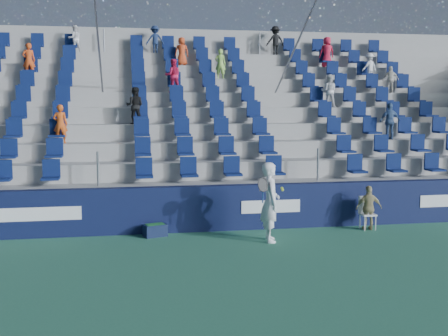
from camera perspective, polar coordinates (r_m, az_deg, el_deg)
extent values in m
plane|color=#327556|center=(11.97, 1.39, -9.69)|extent=(70.00, 70.00, 0.00)
cube|color=#10173D|center=(14.84, -1.00, -4.08)|extent=(24.00, 0.30, 1.20)
cube|color=white|center=(14.76, -20.50, -4.49)|extent=(3.20, 0.02, 0.34)
cube|color=white|center=(14.99, 4.79, -3.92)|extent=(1.60, 0.02, 0.34)
cube|color=#9B9B96|center=(15.40, -1.33, -3.69)|extent=(24.00, 0.85, 1.20)
cube|color=#9B9B96|center=(16.19, -1.78, -2.28)|extent=(24.00, 0.85, 1.70)
cube|color=#9B9B96|center=(16.99, -2.19, -1.00)|extent=(24.00, 0.85, 2.20)
cube|color=#9B9B96|center=(17.79, -2.57, 0.16)|extent=(24.00, 0.85, 2.70)
cube|color=#9B9B96|center=(18.60, -2.91, 1.22)|extent=(24.00, 0.85, 3.20)
cube|color=#9B9B96|center=(19.42, -3.22, 2.19)|extent=(24.00, 0.85, 3.70)
cube|color=#9B9B96|center=(20.25, -3.51, 3.08)|extent=(24.00, 0.85, 4.20)
cube|color=#9B9B96|center=(21.08, -3.78, 3.90)|extent=(24.00, 0.85, 4.70)
cube|color=#9B9B96|center=(21.91, -4.02, 4.66)|extent=(24.00, 0.85, 5.20)
cube|color=#9B9B96|center=(22.57, -4.21, 5.99)|extent=(24.00, 0.50, 6.20)
cube|color=#0C1A49|center=(15.26, -1.34, -0.17)|extent=(16.05, 0.50, 0.70)
cube|color=#0C1A49|center=(16.05, -1.80, 1.96)|extent=(16.05, 0.50, 0.70)
cube|color=#0C1A49|center=(16.85, -2.22, 3.89)|extent=(16.05, 0.50, 0.70)
cube|color=#0C1A49|center=(17.68, -2.60, 5.64)|extent=(16.05, 0.50, 0.70)
cube|color=#0C1A49|center=(18.52, -2.95, 7.23)|extent=(16.05, 0.50, 0.70)
cube|color=#0C1A49|center=(19.37, -3.27, 8.69)|extent=(16.05, 0.50, 0.70)
cube|color=#0C1A49|center=(20.24, -3.56, 10.02)|extent=(16.05, 0.50, 0.70)
cube|color=#0C1A49|center=(21.12, -3.83, 11.24)|extent=(16.05, 0.50, 0.70)
cube|color=#0C1A49|center=(22.00, -4.09, 12.36)|extent=(16.05, 0.50, 0.70)
cylinder|color=gray|center=(18.42, -12.40, 9.58)|extent=(0.06, 7.68, 4.55)
cylinder|color=gray|center=(19.14, 6.12, 9.58)|extent=(0.06, 7.68, 4.55)
imported|color=silver|center=(21.42, 16.57, 8.60)|extent=(0.61, 0.37, 0.97)
imported|color=black|center=(17.48, -9.05, 6.27)|extent=(0.62, 0.52, 1.14)
imported|color=#C43E1A|center=(21.06, -4.31, 11.71)|extent=(0.54, 0.37, 1.04)
imported|color=red|center=(22.33, 10.41, 11.49)|extent=(0.57, 0.38, 1.16)
imported|color=#415F8F|center=(18.58, 16.50, 4.59)|extent=(0.68, 0.29, 1.16)
imported|color=#CB1B44|center=(19.27, -5.21, 9.32)|extent=(0.58, 0.46, 1.13)
imported|color=#CA4D17|center=(16.74, -16.29, 4.32)|extent=(0.41, 0.27, 1.11)
imported|color=silver|center=(21.93, -14.94, 12.56)|extent=(0.58, 0.51, 1.00)
imported|color=black|center=(22.63, 5.24, 12.74)|extent=(0.78, 0.51, 1.13)
imported|color=silver|center=(19.57, 10.61, 7.69)|extent=(0.65, 0.57, 1.11)
imported|color=#C54217|center=(20.33, -19.22, 10.29)|extent=(0.46, 0.35, 1.15)
imported|color=navy|center=(21.89, -7.01, 12.81)|extent=(0.71, 0.45, 1.05)
imported|color=white|center=(22.02, 14.55, 9.93)|extent=(0.73, 0.55, 0.99)
imported|color=#93CD52|center=(20.36, -0.37, 10.52)|extent=(0.44, 0.36, 1.06)
imported|color=white|center=(13.67, 4.72, -3.47)|extent=(0.53, 0.75, 1.94)
cylinder|color=navy|center=(13.34, 3.96, -2.97)|extent=(0.03, 0.03, 0.28)
torus|color=black|center=(13.29, 3.97, -1.70)|extent=(0.30, 0.17, 0.28)
plane|color=#262626|center=(13.29, 3.97, -1.70)|extent=(0.30, 0.16, 0.29)
sphere|color=#B6CD2F|center=(13.49, 5.98, -2.22)|extent=(0.07, 0.07, 0.07)
sphere|color=#B6CD2F|center=(13.54, 5.91, -2.06)|extent=(0.07, 0.07, 0.07)
cube|color=white|center=(15.47, 14.41, -4.60)|extent=(0.39, 0.39, 0.04)
cube|color=white|center=(15.59, 14.16, -3.62)|extent=(0.38, 0.04, 0.47)
cylinder|color=white|center=(15.31, 14.09, -5.51)|extent=(0.03, 0.03, 0.38)
cylinder|color=white|center=(15.44, 15.15, -5.44)|extent=(0.03, 0.03, 0.38)
cylinder|color=white|center=(15.59, 13.63, -5.28)|extent=(0.03, 0.03, 0.38)
cylinder|color=white|center=(15.71, 14.67, -5.22)|extent=(0.03, 0.03, 0.38)
imported|color=tan|center=(15.39, 14.51, -3.94)|extent=(0.72, 0.36, 1.18)
cube|color=#0E1835|center=(14.39, -7.02, -6.30)|extent=(0.64, 0.51, 0.31)
cube|color=#1E662D|center=(14.37, -7.03, -6.02)|extent=(0.52, 0.39, 0.18)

